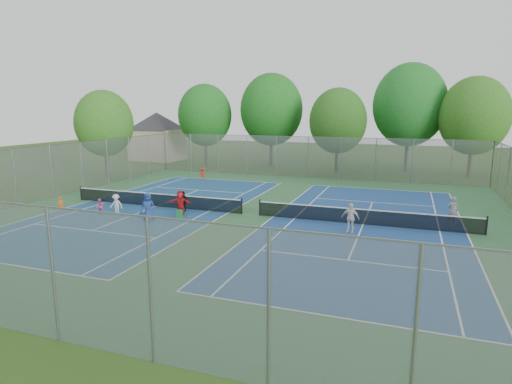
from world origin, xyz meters
TOP-DOWN VIEW (x-y plane):
  - ground at (0.00, 0.00)m, footprint 120.00×120.00m
  - court_pad at (0.00, 0.00)m, footprint 32.00×32.00m
  - court_left at (-7.00, 0.00)m, footprint 10.97×23.77m
  - court_right at (7.00, 0.00)m, footprint 10.97×23.77m
  - net_left at (-7.00, 0.00)m, footprint 12.87×0.10m
  - net_right at (7.00, 0.00)m, footprint 12.87×0.10m
  - fence_north at (0.00, 16.00)m, footprint 32.00×0.10m
  - fence_south at (0.00, -16.00)m, footprint 32.00×0.10m
  - fence_west at (-16.00, 0.00)m, footprint 0.10×32.00m
  - house at (-22.00, 24.00)m, footprint 11.03×11.03m
  - tree_nw at (-14.00, 22.00)m, footprint 6.40×6.40m
  - tree_nl at (-6.00, 23.00)m, footprint 7.20×7.20m
  - tree_nc at (2.00, 21.00)m, footprint 6.00×6.00m
  - tree_nr at (9.00, 24.00)m, footprint 7.60×7.60m
  - tree_ne at (15.00, 22.00)m, footprint 6.60×6.60m
  - tree_side_w at (-19.00, 10.00)m, footprint 5.60×5.60m
  - ball_crate at (-6.23, -2.60)m, footprint 0.40×0.40m
  - ball_hopper at (-3.67, -2.57)m, footprint 0.31×0.31m
  - student_a at (-11.91, -3.51)m, footprint 0.44×0.38m
  - student_b at (-9.14, -3.08)m, footprint 0.56×0.48m
  - student_c at (-8.05, -2.86)m, footprint 0.91×0.58m
  - student_d at (-4.50, -0.60)m, footprint 0.85×0.50m
  - student_e at (-5.27, -3.49)m, footprint 0.96×0.76m
  - student_f at (-4.20, -1.50)m, footprint 1.50×0.63m
  - child_far_baseline at (-9.05, 11.27)m, footprint 0.79×0.49m
  - instructor at (11.86, 1.93)m, footprint 0.60×0.39m
  - teen_court_b at (6.48, -1.88)m, footprint 1.02×0.55m
  - tennis_ball_0 at (-2.83, -1.30)m, footprint 0.07×0.07m
  - tennis_ball_1 at (-8.93, -3.89)m, footprint 0.07×0.07m
  - tennis_ball_2 at (-7.22, -4.73)m, footprint 0.07×0.07m
  - tennis_ball_3 at (-4.04, -2.82)m, footprint 0.07×0.07m
  - tennis_ball_4 at (-5.80, -5.44)m, footprint 0.07×0.07m
  - tennis_ball_5 at (-11.41, -4.45)m, footprint 0.07×0.07m
  - tennis_ball_6 at (-3.35, -1.91)m, footprint 0.07×0.07m
  - tennis_ball_7 at (-3.85, -4.39)m, footprint 0.07×0.07m
  - tennis_ball_8 at (-3.07, -5.64)m, footprint 0.07×0.07m
  - tennis_ball_9 at (-8.02, -3.07)m, footprint 0.07×0.07m
  - tennis_ball_10 at (-5.95, -3.07)m, footprint 0.07×0.07m
  - tennis_ball_11 at (-10.82, -1.88)m, footprint 0.07×0.07m

SIDE VIEW (x-z plane):
  - ground at x=0.00m, z-range 0.00..0.00m
  - court_pad at x=0.00m, z-range 0.00..0.01m
  - court_left at x=-7.00m, z-range 0.01..0.02m
  - court_right at x=7.00m, z-range 0.01..0.02m
  - tennis_ball_0 at x=-2.83m, z-range 0.00..0.07m
  - tennis_ball_1 at x=-8.93m, z-range 0.00..0.07m
  - tennis_ball_2 at x=-7.22m, z-range 0.00..0.07m
  - tennis_ball_3 at x=-4.04m, z-range 0.00..0.07m
  - tennis_ball_4 at x=-5.80m, z-range 0.00..0.07m
  - tennis_ball_5 at x=-11.41m, z-range 0.00..0.07m
  - tennis_ball_6 at x=-3.35m, z-range 0.00..0.07m
  - tennis_ball_7 at x=-3.85m, z-range 0.00..0.07m
  - tennis_ball_8 at x=-3.07m, z-range 0.00..0.07m
  - tennis_ball_9 at x=-8.02m, z-range 0.00..0.07m
  - tennis_ball_10 at x=-5.95m, z-range 0.00..0.07m
  - tennis_ball_11 at x=-10.82m, z-range 0.00..0.07m
  - ball_crate at x=-6.23m, z-range 0.00..0.29m
  - ball_hopper at x=-3.67m, z-range 0.00..0.59m
  - net_left at x=-7.00m, z-range 0.00..0.91m
  - net_right at x=7.00m, z-range 0.00..0.91m
  - student_b at x=-9.14m, z-range 0.00..1.01m
  - student_a at x=-11.91m, z-range 0.00..1.02m
  - child_far_baseline at x=-9.05m, z-range 0.00..1.18m
  - student_c at x=-8.05m, z-range 0.00..1.33m
  - student_d at x=-4.50m, z-range 0.00..1.35m
  - student_f at x=-4.20m, z-range 0.00..1.57m
  - instructor at x=11.86m, z-range 0.00..1.64m
  - teen_court_b at x=6.48m, z-range 0.00..1.65m
  - student_e at x=-5.27m, z-range 0.00..1.73m
  - fence_north at x=0.00m, z-range 0.00..4.00m
  - fence_south at x=0.00m, z-range 0.00..4.00m
  - fence_west at x=-16.00m, z-range 0.00..4.00m
  - house at x=-22.00m, z-range 0.56..7.86m
  - tree_side_w at x=-19.00m, z-range 1.01..9.48m
  - tree_nc at x=2.00m, z-range 0.97..9.82m
  - tree_nw at x=-14.00m, z-range 1.10..10.68m
  - tree_ne at x=15.00m, z-range 1.08..10.85m
  - tree_nl at x=-6.00m, z-range 1.20..11.89m
  - tree_nr at x=9.00m, z-range 1.33..12.75m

